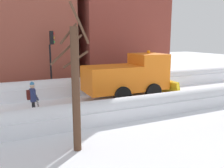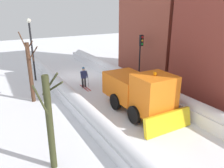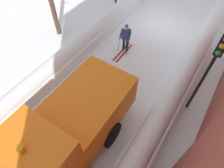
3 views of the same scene
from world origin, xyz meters
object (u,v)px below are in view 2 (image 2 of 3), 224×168
object	(u,v)px
skier	(84,76)
bare_tree_near	(30,71)
plow_truck	(140,91)
traffic_light_pole	(141,51)
bare_tree_mid	(50,122)
street_lamp	(31,43)

from	to	relation	value
skier	bare_tree_near	size ratio (longest dim) A/B	0.36
plow_truck	skier	size ratio (longest dim) A/B	3.31
plow_truck	traffic_light_pole	bearing A→B (deg)	-126.42
skier	bare_tree_mid	bearing A→B (deg)	59.87
skier	street_lamp	xyz separation A→B (m)	(3.26, -4.02, 2.53)
skier	street_lamp	distance (m)	5.76
traffic_light_pole	street_lamp	world-z (taller)	street_lamp
bare_tree_near	bare_tree_mid	xyz separation A→B (m)	(0.68, 7.79, -0.11)
plow_truck	traffic_light_pole	distance (m)	5.67
traffic_light_pole	bare_tree_mid	size ratio (longest dim) A/B	1.02
street_lamp	bare_tree_mid	distance (m)	12.99
plow_truck	bare_tree_mid	distance (m)	6.89
plow_truck	bare_tree_near	size ratio (longest dim) A/B	1.18
skier	bare_tree_mid	distance (m)	10.21
bare_tree_mid	skier	bearing A→B (deg)	-120.13
skier	bare_tree_mid	world-z (taller)	bare_tree_mid
skier	bare_tree_near	bearing A→B (deg)	12.51
street_lamp	bare_tree_near	world-z (taller)	street_lamp
street_lamp	traffic_light_pole	bearing A→B (deg)	142.81
traffic_light_pole	plow_truck	bearing A→B (deg)	53.58
bare_tree_near	bare_tree_mid	bearing A→B (deg)	84.99
plow_truck	skier	xyz separation A→B (m)	(1.28, -6.24, -0.48)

